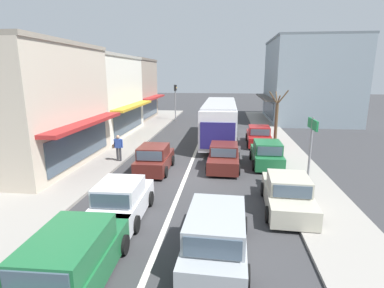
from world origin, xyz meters
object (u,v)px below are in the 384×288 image
at_px(city_bus, 220,119).
at_px(parked_hatchback_kerb_second, 267,154).
at_px(wagon_behind_bus_near, 73,259).
at_px(directional_road_sign, 312,138).
at_px(hatchback_adjacent_lane_lead, 155,159).
at_px(parked_sedan_kerb_front, 287,194).
at_px(traffic_light_downstreet, 175,97).
at_px(sedan_queue_far_back, 224,157).
at_px(street_tree_right, 276,120).
at_px(parked_sedan_kerb_third, 259,136).
at_px(wagon_behind_bus_mid, 216,234).
at_px(pedestrian_with_handbag_near, 118,146).
at_px(hatchback_queue_gap_filler, 122,201).

height_order(city_bus, parked_hatchback_kerb_second, city_bus).
bearing_deg(parked_hatchback_kerb_second, city_bus, 115.10).
height_order(city_bus, wagon_behind_bus_near, city_bus).
distance_m(wagon_behind_bus_near, directional_road_sign, 10.58).
relative_size(city_bus, hatchback_adjacent_lane_lead, 2.92).
bearing_deg(hatchback_adjacent_lane_lead, parked_sedan_kerb_front, -32.88).
distance_m(parked_sedan_kerb_front, traffic_light_downstreet, 24.33).
height_order(sedan_queue_far_back, street_tree_right, street_tree_right).
height_order(hatchback_adjacent_lane_lead, parked_sedan_kerb_third, hatchback_adjacent_lane_lead).
xyz_separation_m(wagon_behind_bus_near, traffic_light_downstreet, (-2.06, 27.99, 2.11)).
bearing_deg(directional_road_sign, traffic_light_downstreet, 114.91).
xyz_separation_m(sedan_queue_far_back, directional_road_sign, (3.88, -3.61, 2.01)).
distance_m(sedan_queue_far_back, wagon_behind_bus_mid, 8.94).
relative_size(wagon_behind_bus_mid, parked_sedan_kerb_third, 1.07).
bearing_deg(city_bus, pedestrian_with_handbag_near, -131.20).
distance_m(hatchback_queue_gap_filler, traffic_light_downstreet, 24.38).
bearing_deg(wagon_behind_bus_near, directional_road_sign, 42.49).
distance_m(wagon_behind_bus_mid, traffic_light_downstreet, 26.99).
bearing_deg(wagon_behind_bus_mid, parked_sedan_kerb_third, 79.67).
bearing_deg(hatchback_queue_gap_filler, wagon_behind_bus_near, -89.59).
bearing_deg(parked_sedan_kerb_front, street_tree_right, 83.87).
xyz_separation_m(sedan_queue_far_back, parked_sedan_kerb_front, (2.65, -5.34, 0.00)).
relative_size(hatchback_queue_gap_filler, pedestrian_with_handbag_near, 2.29).
height_order(sedan_queue_far_back, hatchback_queue_gap_filler, hatchback_queue_gap_filler).
bearing_deg(street_tree_right, parked_sedan_kerb_front, -96.13).
bearing_deg(parked_sedan_kerb_third, wagon_behind_bus_near, -110.86).
distance_m(sedan_queue_far_back, directional_road_sign, 5.67).
bearing_deg(pedestrian_with_handbag_near, parked_sedan_kerb_front, -31.07).
bearing_deg(street_tree_right, hatchback_queue_gap_filler, -120.99).
bearing_deg(pedestrian_with_handbag_near, hatchback_queue_gap_filler, -68.99).
relative_size(hatchback_adjacent_lane_lead, parked_sedan_kerb_third, 0.88).
bearing_deg(sedan_queue_far_back, parked_sedan_kerb_third, 67.08).
relative_size(hatchback_adjacent_lane_lead, parked_hatchback_kerb_second, 1.00).
relative_size(street_tree_right, pedestrian_with_handbag_near, 2.63).
bearing_deg(parked_hatchback_kerb_second, sedan_queue_far_back, -165.37).
distance_m(parked_sedan_kerb_front, pedestrian_with_handbag_near, 10.72).
xyz_separation_m(traffic_light_downstreet, street_tree_right, (9.72, -11.40, -0.82)).
distance_m(wagon_behind_bus_mid, directional_road_sign, 6.94).
height_order(traffic_light_downstreet, directional_road_sign, traffic_light_downstreet).
relative_size(hatchback_adjacent_lane_lead, traffic_light_downstreet, 0.89).
xyz_separation_m(wagon_behind_bus_near, pedestrian_with_handbag_near, (-2.73, 10.83, 0.32)).
relative_size(wagon_behind_bus_mid, traffic_light_downstreet, 1.08).
relative_size(city_bus, street_tree_right, 2.54).
height_order(wagon_behind_bus_near, parked_sedan_kerb_front, wagon_behind_bus_near).
relative_size(parked_sedan_kerb_third, directional_road_sign, 1.18).
relative_size(sedan_queue_far_back, hatchback_queue_gap_filler, 1.13).
bearing_deg(parked_sedan_kerb_front, city_bus, 104.02).
bearing_deg(traffic_light_downstreet, city_bus, -62.19).
bearing_deg(hatchback_adjacent_lane_lead, parked_hatchback_kerb_second, 15.14).
distance_m(traffic_light_downstreet, street_tree_right, 15.00).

